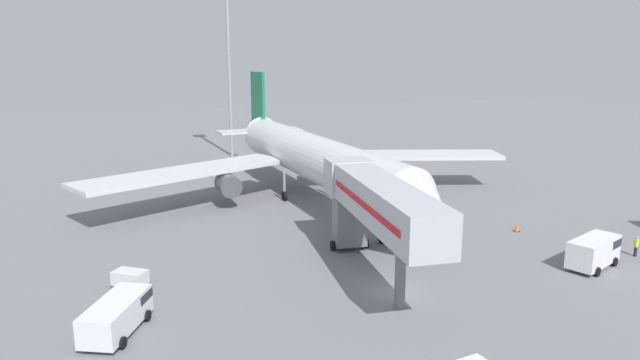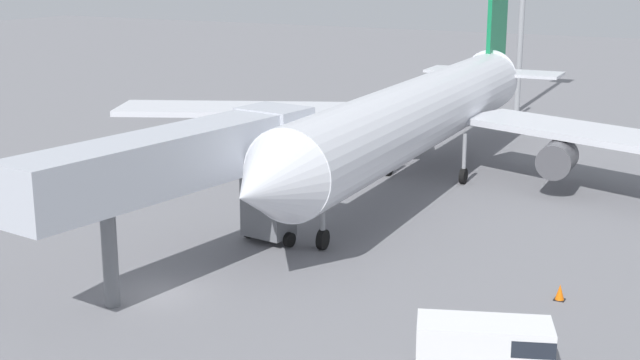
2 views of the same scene
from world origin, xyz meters
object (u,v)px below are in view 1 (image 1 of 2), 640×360
at_px(service_van_rear_left, 594,250).
at_px(safety_cone_alpha, 517,227).
at_px(apron_light_mast, 228,36).
at_px(service_van_far_left, 118,313).
at_px(baggage_cart_near_center, 130,279).
at_px(airplane_at_gate, 310,156).
at_px(ground_crew_worker_foreground, 636,246).
at_px(jet_bridge, 374,201).

bearing_deg(service_van_rear_left, safety_cone_alpha, 86.75).
relative_size(safety_cone_alpha, apron_light_mast, 0.03).
xyz_separation_m(service_van_rear_left, apron_light_mast, (-15.49, 58.16, 17.55)).
relative_size(service_van_far_left, baggage_cart_near_center, 2.24).
bearing_deg(service_van_rear_left, airplane_at_gate, 116.31).
bearing_deg(airplane_at_gate, apron_light_mast, 94.10).
bearing_deg(baggage_cart_near_center, service_van_rear_left, -13.38).
bearing_deg(ground_crew_worker_foreground, airplane_at_gate, 124.80).
xyz_separation_m(baggage_cart_near_center, apron_light_mast, (17.42, 50.34, 18.10)).
xyz_separation_m(baggage_cart_near_center, safety_cone_alpha, (33.42, 1.34, -0.37)).
xyz_separation_m(airplane_at_gate, service_van_rear_left, (13.24, -26.77, -3.61)).
bearing_deg(safety_cone_alpha, service_van_far_left, -167.80).
bearing_deg(service_van_rear_left, jet_bridge, 165.26).
bearing_deg(ground_crew_worker_foreground, service_van_far_left, 178.22).
height_order(safety_cone_alpha, apron_light_mast, apron_light_mast).
height_order(baggage_cart_near_center, ground_crew_worker_foreground, ground_crew_worker_foreground).
bearing_deg(airplane_at_gate, service_van_rear_left, -63.69).
relative_size(airplane_at_gate, jet_bridge, 2.71).
bearing_deg(safety_cone_alpha, ground_crew_worker_foreground, -62.64).
relative_size(baggage_cart_near_center, ground_crew_worker_foreground, 1.53).
height_order(service_van_rear_left, apron_light_mast, apron_light_mast).
bearing_deg(apron_light_mast, ground_crew_worker_foreground, -70.44).
relative_size(ground_crew_worker_foreground, apron_light_mast, 0.06).
bearing_deg(safety_cone_alpha, airplane_at_gate, 128.02).
bearing_deg(jet_bridge, service_van_far_left, -171.63).
bearing_deg(jet_bridge, safety_cone_alpha, 16.01).
relative_size(service_van_rear_left, baggage_cart_near_center, 2.11).
bearing_deg(airplane_at_gate, service_van_far_left, -129.37).
xyz_separation_m(safety_cone_alpha, apron_light_mast, (-16.01, 49.00, 18.47)).
bearing_deg(airplane_at_gate, safety_cone_alpha, -51.98).
bearing_deg(ground_crew_worker_foreground, apron_light_mast, 109.56).
distance_m(service_van_far_left, ground_crew_worker_foreground, 38.76).
height_order(service_van_far_left, baggage_cart_near_center, service_van_far_left).
xyz_separation_m(jet_bridge, safety_cone_alpha, (16.92, 4.85, -5.21)).
bearing_deg(baggage_cart_near_center, airplane_at_gate, 43.92).
distance_m(service_van_far_left, safety_cone_alpha, 35.08).
bearing_deg(service_van_rear_left, ground_crew_worker_foreground, 6.38).
height_order(service_van_rear_left, baggage_cart_near_center, service_van_rear_left).
xyz_separation_m(baggage_cart_near_center, ground_crew_worker_foreground, (37.88, -7.27, 0.13)).
distance_m(service_van_rear_left, baggage_cart_near_center, 33.83).
xyz_separation_m(service_van_far_left, baggage_cart_near_center, (0.86, 6.07, -0.39)).
height_order(airplane_at_gate, ground_crew_worker_foreground, airplane_at_gate).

